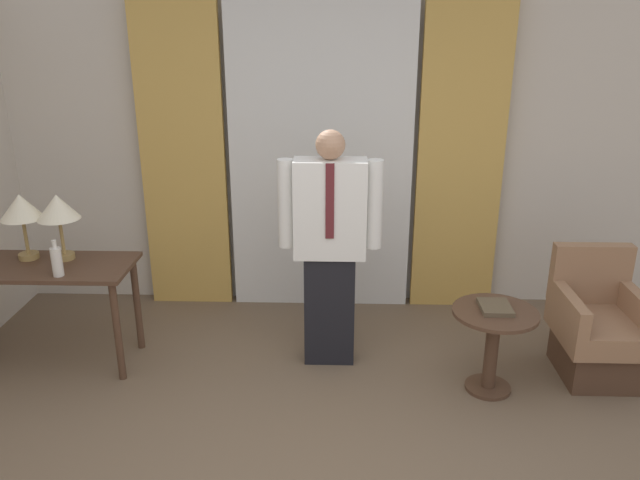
% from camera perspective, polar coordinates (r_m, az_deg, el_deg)
% --- Properties ---
extents(wall_back, '(10.00, 0.06, 2.70)m').
position_cam_1_polar(wall_back, '(5.18, 0.11, 8.58)').
color(wall_back, beige).
rests_on(wall_back, ground_plane).
extents(curtain_sheer_center, '(1.48, 0.06, 2.58)m').
position_cam_1_polar(curtain_sheer_center, '(5.07, 0.07, 7.63)').
color(curtain_sheer_center, white).
rests_on(curtain_sheer_center, ground_plane).
extents(curtain_drape_left, '(0.69, 0.06, 2.58)m').
position_cam_1_polar(curtain_drape_left, '(5.22, -12.43, 7.53)').
color(curtain_drape_left, gold).
rests_on(curtain_drape_left, ground_plane).
extents(curtain_drape_right, '(0.69, 0.06, 2.58)m').
position_cam_1_polar(curtain_drape_right, '(5.16, 12.72, 7.36)').
color(curtain_drape_right, gold).
rests_on(curtain_drape_right, ground_plane).
extents(desk, '(1.25, 0.55, 0.75)m').
position_cam_1_polar(desk, '(4.73, -24.03, -3.34)').
color(desk, '#4C3323').
rests_on(desk, ground_plane).
extents(table_lamp_left, '(0.29, 0.29, 0.47)m').
position_cam_1_polar(table_lamp_left, '(4.73, -25.66, 2.54)').
color(table_lamp_left, '#9E7F47').
rests_on(table_lamp_left, desk).
extents(table_lamp_right, '(0.29, 0.29, 0.47)m').
position_cam_1_polar(table_lamp_right, '(4.62, -22.84, 2.57)').
color(table_lamp_right, '#9E7F47').
rests_on(table_lamp_right, desk).
extents(bottle_near_edge, '(0.07, 0.07, 0.25)m').
position_cam_1_polar(bottle_near_edge, '(4.41, -22.93, -1.80)').
color(bottle_near_edge, silver).
rests_on(bottle_near_edge, desk).
extents(person, '(0.70, 0.23, 1.67)m').
position_cam_1_polar(person, '(4.25, 0.91, -0.26)').
color(person, black).
rests_on(person, ground_plane).
extents(armchair, '(0.54, 0.63, 0.87)m').
position_cam_1_polar(armchair, '(4.72, 23.94, -7.55)').
color(armchair, '#4C3323').
rests_on(armchair, ground_plane).
extents(side_table, '(0.55, 0.55, 0.58)m').
position_cam_1_polar(side_table, '(4.26, 15.52, -8.53)').
color(side_table, '#4C3323').
rests_on(side_table, ground_plane).
extents(book, '(0.20, 0.24, 0.03)m').
position_cam_1_polar(book, '(4.19, 15.73, -5.93)').
color(book, brown).
rests_on(book, side_table).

